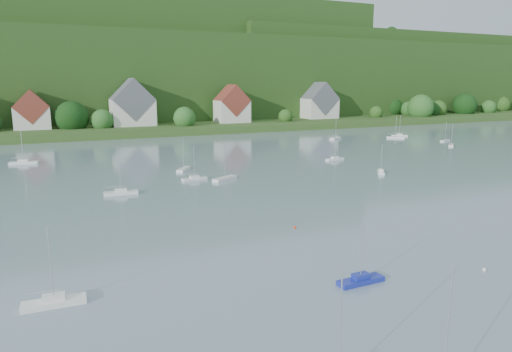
{
  "coord_description": "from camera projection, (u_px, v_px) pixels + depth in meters",
  "views": [
    {
      "loc": [
        -25.75,
        5.76,
        19.45
      ],
      "look_at": [
        5.64,
        75.0,
        4.0
      ],
      "focal_mm": 32.52,
      "sensor_mm": 36.0,
      "label": 1
    }
  ],
  "objects": [
    {
      "name": "near_sailboat_6",
      "position": [
        54.0,
        301.0,
        40.98
      ],
      "size": [
        5.45,
        1.71,
        7.28
      ],
      "rotation": [
        0.0,
        0.0,
        -0.04
      ],
      "color": "white",
      "rests_on": "ground"
    },
    {
      "name": "village_building_2",
      "position": [
        132.0,
        106.0,
        176.92
      ],
      "size": [
        16.0,
        11.44,
        18.0
      ],
      "color": "silver",
      "rests_on": "far_shore_strip"
    },
    {
      "name": "village_building_3",
      "position": [
        232.0,
        107.0,
        191.49
      ],
      "size": [
        13.0,
        10.4,
        15.5
      ],
      "color": "silver",
      "rests_on": "far_shore_strip"
    },
    {
      "name": "far_sailboat_cluster",
      "position": [
        192.0,
        160.0,
        115.99
      ],
      "size": [
        185.6,
        62.19,
        8.71
      ],
      "color": "white",
      "rests_on": "ground"
    },
    {
      "name": "village_building_4",
      "position": [
        320.0,
        104.0,
        213.24
      ],
      "size": [
        15.0,
        10.4,
        16.5
      ],
      "color": "silver",
      "rests_on": "far_shore_strip"
    },
    {
      "name": "far_shore_strip",
      "position": [
        116.0,
        127.0,
        187.36
      ],
      "size": [
        600.0,
        60.0,
        3.0
      ],
      "primitive_type": "cube",
      "color": "#31511E",
      "rests_on": "ground"
    },
    {
      "name": "near_sailboat_1",
      "position": [
        361.0,
        279.0,
        45.56
      ],
      "size": [
        4.98,
        1.51,
        6.68
      ],
      "rotation": [
        0.0,
        0.0,
        0.03
      ],
      "color": "#1B289D",
      "rests_on": "ground"
    },
    {
      "name": "forested_ridge",
      "position": [
        96.0,
        75.0,
        244.46
      ],
      "size": [
        620.0,
        181.22,
        69.89
      ],
      "color": "#1A3A12",
      "rests_on": "ground"
    },
    {
      "name": "mooring_buoy_1",
      "position": [
        484.0,
        271.0,
        48.58
      ],
      "size": [
        0.46,
        0.46,
        0.46
      ],
      "primitive_type": "sphere",
      "color": "silver",
      "rests_on": "ground"
    },
    {
      "name": "village_building_1",
      "position": [
        32.0,
        113.0,
        163.96
      ],
      "size": [
        12.0,
        9.36,
        14.0
      ],
      "color": "silver",
      "rests_on": "far_shore_strip"
    },
    {
      "name": "mooring_buoy_3",
      "position": [
        295.0,
        228.0,
        62.76
      ],
      "size": [
        0.41,
        0.41,
        0.41
      ],
      "primitive_type": "sphere",
      "color": "#EB3F17",
      "rests_on": "ground"
    }
  ]
}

